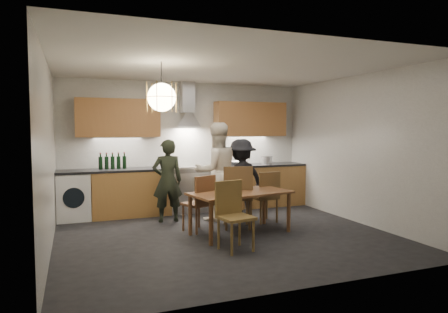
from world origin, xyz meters
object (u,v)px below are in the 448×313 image
object	(u,v)px
dining_table	(240,197)
chair_front	(232,210)
person_right	(241,179)
mixing_bowl	(238,163)
person_left	(167,181)
wine_bottles	(113,161)
person_mid	(217,171)
chair_back_left	(201,200)
stock_pot	(267,160)

from	to	relation	value
dining_table	chair_front	world-z (taller)	chair_front
person_right	mixing_bowl	distance (m)	1.00
person_left	wine_bottles	size ratio (longest dim) A/B	2.89
chair_front	mixing_bowl	world-z (taller)	mixing_bowl
person_mid	mixing_bowl	size ratio (longest dim) A/B	5.27
dining_table	person_left	bearing A→B (deg)	115.43
person_right	mixing_bowl	bearing A→B (deg)	-120.12
person_mid	chair_back_left	bearing A→B (deg)	51.67
wine_bottles	person_right	bearing A→B (deg)	-24.31
dining_table	wine_bottles	distance (m)	2.71
person_left	person_right	world-z (taller)	person_left
person_mid	person_right	distance (m)	0.50
person_mid	wine_bottles	xyz separation A→B (m)	(-1.73, 0.96, 0.17)
person_left	mixing_bowl	xyz separation A→B (m)	(1.66, 0.72, 0.21)
person_left	wine_bottles	xyz separation A→B (m)	(-0.87, 0.79, 0.32)
chair_front	person_left	world-z (taller)	person_left
mixing_bowl	wine_bottles	distance (m)	2.53
wine_bottles	chair_front	bearing A→B (deg)	-63.75
person_left	person_mid	xyz separation A→B (m)	(0.87, -0.17, 0.15)
dining_table	stock_pot	world-z (taller)	stock_pot
chair_front	wine_bottles	distance (m)	3.07
person_left	person_mid	distance (m)	0.90
dining_table	mixing_bowl	size ratio (longest dim) A/B	5.05
chair_front	person_right	world-z (taller)	person_right
person_mid	wine_bottles	size ratio (longest dim) A/B	3.47
dining_table	person_mid	world-z (taller)	person_mid
chair_back_left	mixing_bowl	size ratio (longest dim) A/B	2.73
mixing_bowl	stock_pot	distance (m)	0.70
chair_front	person_left	xyz separation A→B (m)	(-0.47, 1.92, 0.20)
chair_back_left	chair_front	world-z (taller)	chair_front
chair_front	dining_table	bearing A→B (deg)	49.26
person_mid	stock_pot	size ratio (longest dim) A/B	7.78
chair_back_left	person_left	xyz separation A→B (m)	(-0.34, 0.90, 0.21)
chair_back_left	dining_table	bearing A→B (deg)	127.29
chair_back_left	person_mid	size ratio (longest dim) A/B	0.52
person_mid	person_right	bearing A→B (deg)	172.97
mixing_bowl	stock_pot	xyz separation A→B (m)	(0.70, 0.03, 0.04)
person_right	dining_table	bearing A→B (deg)	54.51
dining_table	wine_bottles	xyz separation A→B (m)	(-1.75, 2.01, 0.46)
chair_back_left	person_left	distance (m)	0.99
person_mid	person_right	xyz separation A→B (m)	(0.47, -0.04, -0.15)
dining_table	stock_pot	bearing A→B (deg)	42.52
person_left	person_mid	size ratio (longest dim) A/B	0.83
stock_pot	mixing_bowl	bearing A→B (deg)	-177.16
chair_back_left	person_mid	xyz separation A→B (m)	(0.53, 0.73, 0.36)
dining_table	mixing_bowl	distance (m)	2.11
chair_back_left	person_right	bearing A→B (deg)	-168.22
chair_front	person_right	xyz separation A→B (m)	(0.87, 1.71, 0.20)
dining_table	wine_bottles	size ratio (longest dim) A/B	3.33
wine_bottles	dining_table	bearing A→B (deg)	-48.85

